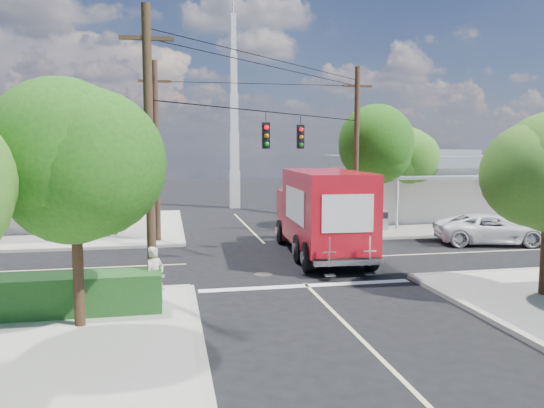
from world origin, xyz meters
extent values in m
plane|color=black|center=(0.00, 0.00, 0.00)|extent=(120.00, 120.00, 0.00)
cube|color=#ACA79C|center=(11.00, 11.00, 0.07)|extent=(14.00, 14.00, 0.14)
cube|color=#A4A092|center=(4.00, 11.00, 0.07)|extent=(0.25, 14.00, 0.14)
cube|color=#A4A092|center=(11.00, 4.00, 0.07)|extent=(14.00, 0.25, 0.14)
cube|color=#ACA79C|center=(-11.00, 11.00, 0.07)|extent=(14.00, 14.00, 0.14)
cube|color=#A4A092|center=(-4.00, 11.00, 0.07)|extent=(0.25, 14.00, 0.14)
cube|color=#A4A092|center=(-11.00, 4.00, 0.07)|extent=(14.00, 0.25, 0.14)
cube|color=#A4A092|center=(4.00, -11.00, 0.07)|extent=(0.25, 14.00, 0.14)
cube|color=#A4A092|center=(-4.00, -11.00, 0.07)|extent=(0.25, 14.00, 0.14)
cube|color=beige|center=(0.00, 10.00, 0.01)|extent=(0.12, 12.00, 0.01)
cube|color=beige|center=(0.00, -10.00, 0.01)|extent=(0.12, 12.00, 0.01)
cube|color=beige|center=(10.00, 0.00, 0.01)|extent=(12.00, 0.12, 0.01)
cube|color=beige|center=(-10.00, 0.00, 0.01)|extent=(12.00, 0.12, 0.01)
cube|color=silver|center=(0.00, -4.30, 0.01)|extent=(7.50, 0.40, 0.01)
cube|color=white|center=(12.50, 12.00, 1.84)|extent=(11.00, 8.00, 3.40)
cube|color=gray|center=(12.50, 12.00, 3.89)|extent=(11.80, 8.80, 0.70)
cube|color=gray|center=(12.50, 12.00, 4.39)|extent=(6.05, 4.40, 0.50)
cube|color=gray|center=(12.50, 7.10, 3.04)|extent=(9.90, 1.80, 0.15)
cylinder|color=silver|center=(8.10, 6.30, 1.59)|extent=(0.12, 0.12, 2.90)
cylinder|color=silver|center=(16.90, 6.30, 1.59)|extent=(0.12, 0.12, 2.90)
cube|color=beige|center=(-12.00, 12.50, 1.74)|extent=(10.00, 8.00, 3.20)
cube|color=gray|center=(-12.00, 12.50, 3.69)|extent=(10.80, 8.80, 0.70)
cube|color=gray|center=(-12.00, 12.50, 4.19)|extent=(5.50, 4.40, 0.50)
cube|color=gray|center=(-12.00, 7.60, 2.84)|extent=(9.00, 1.80, 0.15)
cylinder|color=silver|center=(-8.00, 6.80, 1.49)|extent=(0.12, 0.12, 2.70)
cube|color=silver|center=(0.50, 20.00, 1.50)|extent=(0.80, 0.80, 3.00)
cube|color=silver|center=(0.50, 20.00, 4.50)|extent=(0.70, 0.70, 3.00)
cube|color=silver|center=(0.50, 20.00, 7.50)|extent=(0.60, 0.60, 3.00)
cube|color=silver|center=(0.50, 20.00, 10.50)|extent=(0.50, 0.50, 3.00)
cube|color=silver|center=(0.50, 20.00, 13.50)|extent=(0.40, 0.40, 3.00)
cylinder|color=silver|center=(0.50, 20.00, 16.00)|extent=(0.10, 0.10, 2.00)
cylinder|color=#422D1C|center=(-7.00, -7.50, 2.00)|extent=(0.28, 0.28, 3.71)
sphere|color=#184D11|center=(-7.00, -7.50, 4.32)|extent=(3.71, 3.71, 3.71)
sphere|color=#184D11|center=(-7.40, -7.30, 4.55)|extent=(3.02, 3.02, 3.02)
sphere|color=#184D11|center=(-6.65, -7.80, 4.20)|extent=(3.25, 3.25, 3.25)
cylinder|color=#422D1C|center=(7.20, 6.80, 2.19)|extent=(0.28, 0.28, 4.10)
sphere|color=#184D11|center=(7.20, 6.80, 4.75)|extent=(4.10, 4.10, 4.10)
sphere|color=#184D11|center=(6.80, 7.00, 5.00)|extent=(3.33, 3.33, 3.33)
sphere|color=#184D11|center=(7.55, 6.50, 4.62)|extent=(3.58, 3.58, 3.58)
cylinder|color=#422D1C|center=(9.80, 9.00, 1.93)|extent=(0.28, 0.28, 3.58)
sphere|color=#2E6A20|center=(9.80, 9.00, 4.17)|extent=(3.58, 3.58, 3.58)
sphere|color=#2E6A20|center=(9.40, 9.20, 4.40)|extent=(2.91, 2.91, 2.91)
sphere|color=#2E6A20|center=(10.15, 8.70, 4.06)|extent=(3.14, 3.14, 3.14)
sphere|color=#2E6A20|center=(6.60, -7.00, 4.24)|extent=(2.81, 2.81, 2.81)
cylinder|color=#422D1C|center=(-7.50, 7.50, 2.64)|extent=(0.24, 0.24, 5.00)
cone|color=#2D6D27|center=(-6.60, 7.50, 5.24)|extent=(0.50, 2.06, 0.98)
cone|color=#2D6D27|center=(-6.94, 8.20, 5.24)|extent=(1.92, 1.68, 0.98)
cone|color=#2D6D27|center=(-7.70, 8.38, 5.24)|extent=(2.12, 0.95, 0.98)
cone|color=#2D6D27|center=(-8.31, 7.89, 5.24)|extent=(1.34, 2.07, 0.98)
cone|color=#2D6D27|center=(-8.31, 7.11, 5.24)|extent=(1.34, 2.07, 0.98)
cone|color=#2D6D27|center=(-7.70, 6.62, 5.24)|extent=(2.12, 0.95, 0.98)
cone|color=#2D6D27|center=(-6.94, 6.80, 5.24)|extent=(1.92, 1.68, 0.98)
cylinder|color=#422D1C|center=(-9.50, 9.00, 2.44)|extent=(0.24, 0.24, 4.60)
cone|color=#2D6D27|center=(-8.60, 9.00, 4.84)|extent=(0.50, 2.06, 0.98)
cone|color=#2D6D27|center=(-8.94, 9.70, 4.84)|extent=(1.92, 1.68, 0.98)
cone|color=#2D6D27|center=(-9.70, 9.88, 4.84)|extent=(2.12, 0.95, 0.98)
cone|color=#2D6D27|center=(-10.31, 9.39, 4.84)|extent=(1.34, 2.07, 0.98)
cone|color=#2D6D27|center=(-10.31, 8.61, 4.84)|extent=(1.34, 2.07, 0.98)
cone|color=#2D6D27|center=(-9.70, 8.12, 4.84)|extent=(2.12, 0.95, 0.98)
cone|color=#2D6D27|center=(-8.94, 8.30, 4.84)|extent=(1.92, 1.68, 0.98)
cylinder|color=#473321|center=(-5.20, -5.20, 4.50)|extent=(0.28, 0.28, 9.00)
cube|color=#473321|center=(-5.20, -5.20, 8.00)|extent=(1.60, 0.12, 0.12)
cylinder|color=#473321|center=(5.20, 5.20, 4.50)|extent=(0.28, 0.28, 9.00)
cube|color=#473321|center=(5.20, 5.20, 8.00)|extent=(1.60, 0.12, 0.12)
cylinder|color=#473321|center=(-5.20, 5.20, 4.50)|extent=(0.28, 0.28, 9.00)
cube|color=#473321|center=(-5.20, 5.20, 8.00)|extent=(1.60, 0.12, 0.12)
cylinder|color=black|center=(0.00, 0.00, 6.20)|extent=(10.43, 10.43, 0.04)
cube|color=black|center=(-0.80, -0.80, 5.25)|extent=(0.30, 0.24, 1.05)
sphere|color=red|center=(-0.80, -0.94, 5.58)|extent=(0.20, 0.20, 0.20)
cube|color=black|center=(1.10, 1.10, 5.25)|extent=(0.30, 0.24, 1.05)
sphere|color=red|center=(1.10, 0.96, 5.58)|extent=(0.20, 0.20, 0.20)
cube|color=silver|center=(-7.80, -5.60, 0.49)|extent=(5.94, 0.05, 0.08)
cube|color=silver|center=(-7.80, -5.60, 0.89)|extent=(5.94, 0.05, 0.08)
cube|color=silver|center=(-5.00, -5.60, 0.64)|extent=(0.09, 0.06, 1.00)
cube|color=#184119|center=(-8.00, -6.40, 0.69)|extent=(6.20, 1.20, 1.10)
cube|color=#A80D18|center=(5.80, 6.20, 0.69)|extent=(0.50, 0.50, 1.10)
cube|color=navy|center=(6.50, 6.20, 0.69)|extent=(0.50, 0.50, 1.10)
cube|color=slate|center=(7.20, 6.20, 0.69)|extent=(0.50, 0.50, 1.10)
cube|color=black|center=(1.94, 0.70, 0.60)|extent=(2.87, 8.55, 0.27)
cube|color=red|center=(2.09, 3.99, 1.46)|extent=(2.68, 1.96, 2.38)
cube|color=black|center=(2.13, 4.75, 1.89)|extent=(2.28, 0.37, 1.03)
cube|color=silver|center=(2.14, 4.97, 0.70)|extent=(2.49, 0.24, 0.38)
cube|color=red|center=(1.90, -0.28, 2.22)|extent=(2.99, 6.39, 3.14)
cube|color=white|center=(3.27, -0.34, 2.38)|extent=(0.20, 3.89, 1.41)
cube|color=white|center=(0.52, -0.22, 2.38)|extent=(0.20, 3.89, 1.41)
cube|color=white|center=(1.76, -3.44, 2.38)|extent=(1.95, 0.11, 1.41)
cube|color=silver|center=(1.75, -3.58, 0.60)|extent=(2.61, 0.39, 0.19)
cube|color=silver|center=(0.99, -3.68, 1.03)|extent=(0.49, 0.09, 1.08)
cube|color=silver|center=(2.50, -3.75, 1.03)|extent=(0.49, 0.09, 1.08)
cylinder|color=black|center=(0.84, 3.89, 0.60)|extent=(0.40, 1.21, 1.19)
cylinder|color=black|center=(3.33, 3.77, 0.60)|extent=(0.40, 1.21, 1.19)
cylinder|color=black|center=(0.56, -2.38, 0.60)|extent=(0.40, 1.21, 1.19)
cylinder|color=black|center=(3.04, -2.50, 0.60)|extent=(0.40, 1.21, 1.19)
imported|color=silver|center=(11.04, 1.73, 0.75)|extent=(5.79, 3.65, 1.49)
imported|color=beige|center=(-5.09, -6.18, 1.02)|extent=(0.76, 0.76, 1.77)
camera|label=1|loc=(-4.66, -21.71, 4.77)|focal=35.00mm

